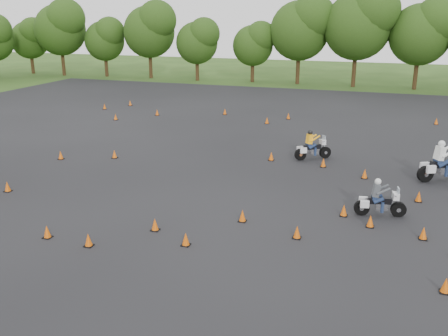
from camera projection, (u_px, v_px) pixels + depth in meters
ground at (190, 228)px, 18.76m from camera, size 140.00×140.00×0.00m
asphalt_pad at (237, 180)px, 24.19m from camera, size 62.00×62.00×0.00m
treeline at (368, 46)px, 47.77m from camera, size 87.01×32.65×11.09m
traffic_cones at (240, 184)px, 22.97m from camera, size 33.26×32.80×0.45m
rider_grey at (381, 197)px, 19.69m from camera, size 2.12×1.02×1.57m
rider_yellow at (314, 145)px, 27.35m from camera, size 2.13×1.76×1.65m
rider_white at (444, 161)px, 23.79m from camera, size 2.64×1.99×2.00m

